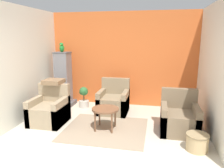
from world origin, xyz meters
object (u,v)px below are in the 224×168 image
Objects in this scene: wicker_basket at (197,142)px; parrot at (62,48)px; armchair_left at (49,111)px; armchair_right at (179,119)px; birdcage at (63,81)px; coffee_table at (105,111)px; potted_plant at (84,97)px; armchair_middle at (114,102)px.

parrot is at bearing 149.64° from wicker_basket.
parrot reaches higher than armchair_left.
armchair_right reaches higher than wicker_basket.
armchair_left is 3.30× the size of parrot.
birdcage is 3.92× the size of wicker_basket.
coffee_table is at bearing 163.33° from wicker_basket.
birdcage is at bearing 149.67° from wicker_basket.
armchair_right is at bearing 7.71° from coffee_table.
potted_plant is at bearing -7.14° from birdcage.
birdcage reaches higher than coffee_table.
parrot is 1.53m from potted_plant.
parrot reaches higher than armchair_middle.
armchair_right is at bearing -21.53° from parrot.
armchair_right is 3.30× the size of parrot.
birdcage is 5.85× the size of parrot.
armchair_left is at bearing -142.45° from armchair_middle.
parrot is 4.24m from wicker_basket.
armchair_left is at bearing 168.42° from wicker_basket.
armchair_left and armchair_middle have the same top height.
armchair_middle is at bearing 92.35° from coffee_table.
armchair_right is at bearing -24.78° from potted_plant.
potted_plant is 3.38m from wicker_basket.
potted_plant is (-0.92, 0.24, 0.01)m from armchair_middle.
armchair_right is (1.56, 0.21, -0.14)m from coffee_table.
armchair_right reaches higher than potted_plant.
parrot is (0.00, 0.00, 0.96)m from birdcage.
wicker_basket is (3.41, -2.00, -1.52)m from parrot.
birdcage is at bearing -90.00° from parrot.
wicker_basket is at bearing -34.64° from potted_plant.
armchair_middle is at bearing 37.55° from armchair_left.
armchair_right is 1.49× the size of potted_plant.
birdcage is at bearing 158.51° from armchair_right.
armchair_middle is 3.30× the size of parrot.
potted_plant is at bearing -7.34° from parrot.
potted_plant is at bearing 155.22° from armchair_right.
wicker_basket is at bearing -30.36° from parrot.
coffee_table reaches higher than wicker_basket.
armchair_middle reaches higher than potted_plant.
wicker_basket is at bearing -71.46° from armchair_right.
parrot is at bearing 99.58° from armchair_left.
parrot reaches higher than wicker_basket.
coffee_table is at bearing -172.29° from armchair_right.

